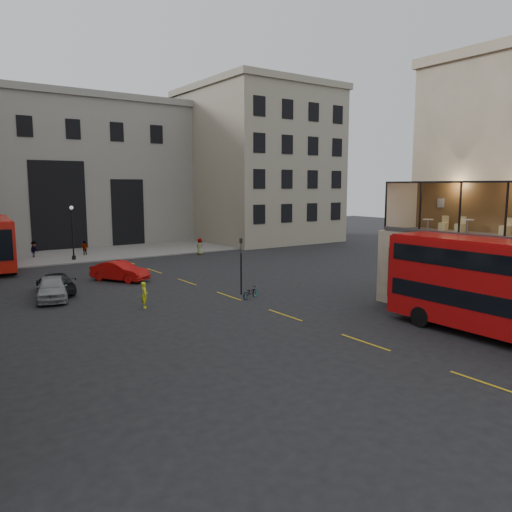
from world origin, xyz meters
TOP-DOWN VIEW (x-y plane):
  - ground at (0.00, 0.00)m, footprint 140.00×140.00m
  - host_building_main at (9.95, 0.00)m, footprint 7.26×11.40m
  - host_frontage at (6.50, 0.00)m, footprint 3.00×11.00m
  - cafe_floor at (6.50, 0.00)m, footprint 3.00×10.00m
  - gateway at (-5.00, 47.99)m, footprint 35.00×10.60m
  - building_right at (20.00, 39.97)m, footprint 16.60×18.60m
  - pavement_far at (-6.00, 38.00)m, footprint 40.00×12.00m
  - traffic_light_near at (-1.00, 12.00)m, footprint 0.16×0.20m
  - street_lamp_b at (-6.00, 34.00)m, footprint 0.36×0.36m
  - bus_near at (3.50, -3.61)m, footprint 2.81×11.81m
  - car_a at (-11.79, 17.57)m, footprint 2.86×4.84m
  - car_b at (-5.97, 21.37)m, footprint 3.77×4.72m
  - car_c at (-11.09, 19.57)m, footprint 2.12×4.83m
  - bicycle at (-1.19, 10.64)m, footprint 1.62×1.02m
  - cyclist at (-7.78, 12.22)m, footprint 0.55×0.67m
  - pedestrian_a at (-12.33, 30.90)m, footprint 0.85×0.71m
  - pedestrian_b at (-8.79, 37.94)m, footprint 1.21×1.28m
  - pedestrian_c at (-4.18, 36.56)m, footprint 1.01×0.63m
  - pedestrian_d at (6.17, 30.82)m, footprint 0.87×1.00m
  - cafe_table_mid at (5.96, 0.12)m, footprint 0.67×0.67m
  - cafe_table_far at (5.56, 2.35)m, footprint 0.60×0.60m
  - cafe_chair_b at (7.57, -1.14)m, footprint 0.54×0.54m
  - cafe_chair_c at (7.03, 1.23)m, footprint 0.45×0.45m
  - cafe_chair_d at (7.17, 2.42)m, footprint 0.46×0.46m

SIDE VIEW (x-z plane):
  - ground at x=0.00m, z-range 0.00..0.00m
  - pavement_far at x=-6.00m, z-range 0.00..0.12m
  - bicycle at x=-1.19m, z-range 0.00..0.80m
  - car_c at x=-11.09m, z-range 0.00..1.38m
  - car_b at x=-5.97m, z-range 0.00..1.50m
  - car_a at x=-11.79m, z-range 0.00..1.54m
  - pedestrian_a at x=-12.33m, z-range 0.00..1.58m
  - cyclist at x=-7.78m, z-range 0.00..1.58m
  - pedestrian_c at x=-4.18m, z-range 0.00..1.60m
  - pedestrian_d at x=6.17m, z-range 0.00..1.73m
  - pedestrian_b at x=-8.79m, z-range 0.00..1.74m
  - host_frontage at x=6.50m, z-range 0.00..4.50m
  - street_lamp_b at x=-6.00m, z-range -0.27..5.06m
  - traffic_light_near at x=-1.00m, z-range 0.52..4.32m
  - bus_near at x=3.50m, z-range 0.29..4.99m
  - cafe_floor at x=6.50m, z-range 4.50..4.60m
  - cafe_chair_d at x=7.17m, z-range 4.43..5.30m
  - cafe_chair_c at x=7.03m, z-range 4.42..5.32m
  - cafe_chair_b at x=7.57m, z-range 4.42..5.35m
  - cafe_table_far at x=5.56m, z-range 4.72..5.47m
  - cafe_table_mid at x=5.96m, z-range 4.74..5.58m
  - host_building_main at x=9.95m, z-range 0.24..15.34m
  - gateway at x=-5.00m, z-range 0.39..18.39m
  - building_right at x=20.00m, z-range 0.39..20.39m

